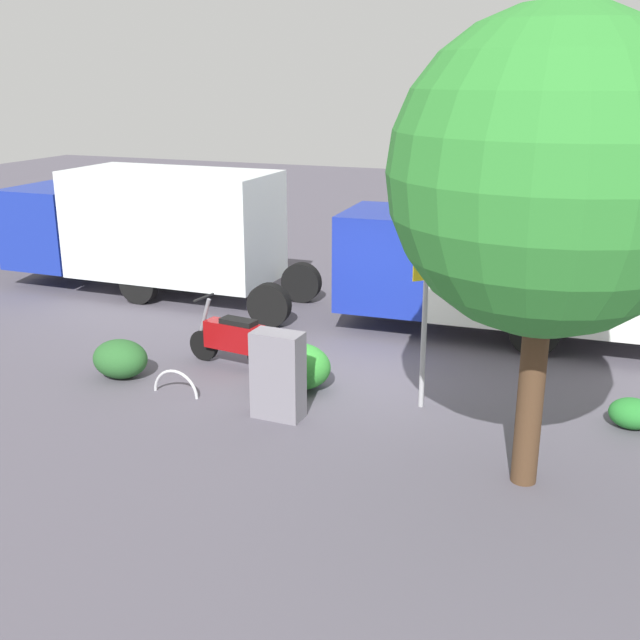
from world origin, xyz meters
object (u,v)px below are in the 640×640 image
(stop_sign, at_px, (426,270))
(utility_cabinet, at_px, (278,375))
(box_truck_far, at_px, (138,224))
(street_tree, at_px, (550,176))
(box_truck_near, at_px, (516,253))
(bike_rack_hoop, at_px, (176,394))
(motorcycle, at_px, (234,338))

(stop_sign, distance_m, utility_cabinet, 2.68)
(box_truck_far, height_order, stop_sign, stop_sign)
(stop_sign, xyz_separation_m, utility_cabinet, (1.90, 1.14, -1.52))
(street_tree, bearing_deg, box_truck_far, -31.64)
(box_truck_near, xyz_separation_m, box_truck_far, (8.68, -0.24, -0.07))
(box_truck_near, distance_m, street_tree, 6.19)
(stop_sign, height_order, bike_rack_hoop, stop_sign)
(motorcycle, distance_m, utility_cabinet, 2.29)
(motorcycle, xyz_separation_m, utility_cabinet, (-1.60, 1.64, 0.15))
(box_truck_far, xyz_separation_m, motorcycle, (-4.38, 3.70, -1.08))
(box_truck_near, height_order, motorcycle, box_truck_near)
(motorcycle, relative_size, street_tree, 0.32)
(box_truck_near, distance_m, bike_rack_hoop, 6.94)
(box_truck_near, bearing_deg, bike_rack_hoop, 44.57)
(motorcycle, height_order, street_tree, street_tree)
(box_truck_far, bearing_deg, street_tree, 148.37)
(motorcycle, height_order, bike_rack_hoop, motorcycle)
(street_tree, distance_m, utility_cabinet, 4.89)
(motorcycle, relative_size, utility_cabinet, 1.35)
(utility_cabinet, distance_m, bike_rack_hoop, 2.01)
(street_tree, height_order, utility_cabinet, street_tree)
(motorcycle, xyz_separation_m, stop_sign, (-3.50, 0.50, 1.66))
(street_tree, xyz_separation_m, bike_rack_hoop, (5.57, -0.78, -3.83))
(bike_rack_hoop, bearing_deg, box_truck_far, -51.67)
(box_truck_far, distance_m, utility_cabinet, 8.07)
(box_truck_near, height_order, utility_cabinet, box_truck_near)
(box_truck_near, xyz_separation_m, motorcycle, (4.29, 3.46, -1.15))
(box_truck_far, xyz_separation_m, street_tree, (-9.66, 5.95, 2.23))
(box_truck_near, relative_size, motorcycle, 4.73)
(stop_sign, relative_size, bike_rack_hoop, 3.85)
(motorcycle, height_order, utility_cabinet, utility_cabinet)
(box_truck_far, distance_m, stop_sign, 8.95)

